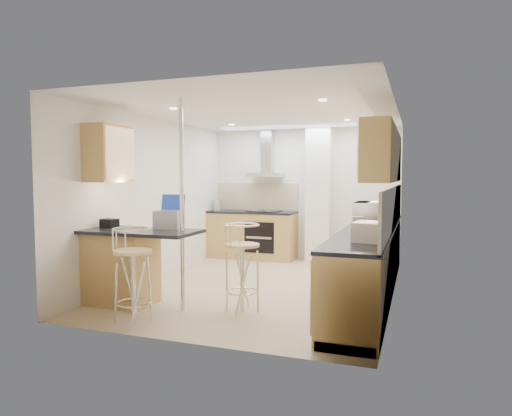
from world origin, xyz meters
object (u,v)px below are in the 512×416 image
(bar_stool_near, at_px, (133,276))
(bar_stool_end, at_px, (242,267))
(laptop, at_px, (169,220))
(microwave, at_px, (370,214))
(bread_bin, at_px, (370,232))

(bar_stool_near, height_order, bar_stool_end, bar_stool_near)
(laptop, xyz_separation_m, bar_stool_end, (1.00, -0.04, -0.53))
(bar_stool_end, bearing_deg, bar_stool_near, 154.21)
(microwave, relative_size, laptop, 1.81)
(bar_stool_end, height_order, bread_bin, bread_bin)
(laptop, distance_m, bread_bin, 2.47)
(microwave, bearing_deg, bar_stool_near, 133.99)
(laptop, height_order, bread_bin, laptop)
(bar_stool_near, height_order, bread_bin, bread_bin)
(bar_stool_near, bearing_deg, bar_stool_end, 40.27)
(microwave, xyz_separation_m, bar_stool_near, (-2.26, -2.17, -0.56))
(laptop, bearing_deg, microwave, 22.56)
(bar_stool_end, distance_m, bread_bin, 1.55)
(microwave, relative_size, bar_stool_end, 0.57)
(bar_stool_near, bearing_deg, bread_bin, 15.12)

